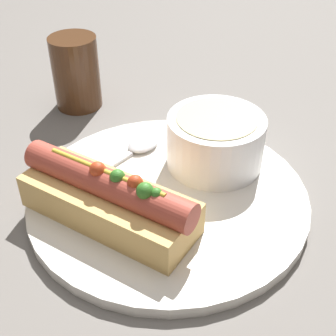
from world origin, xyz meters
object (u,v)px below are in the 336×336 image
hot_dog (109,198)px  soup_bowl (218,140)px  spoon (131,152)px  drinking_glass (76,72)px

hot_dog → soup_bowl: size_ratio=1.73×
soup_bowl → spoon: bearing=-146.0°
soup_bowl → drinking_glass: bearing=-176.9°
hot_dog → drinking_glass: (-0.22, 0.13, 0.01)m
drinking_glass → spoon: bearing=-15.1°
hot_dog → spoon: bearing=114.8°
spoon → drinking_glass: 0.16m
soup_bowl → drinking_glass: drinking_glass is taller
hot_dog → drinking_glass: bearing=137.5°
spoon → drinking_glass: drinking_glass is taller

